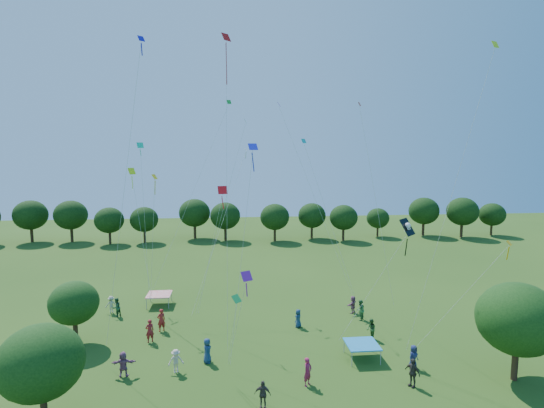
{
  "coord_description": "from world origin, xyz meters",
  "views": [
    {
      "loc": [
        -2.59,
        -13.25,
        14.36
      ],
      "look_at": [
        0.0,
        14.0,
        11.0
      ],
      "focal_mm": 28.0,
      "sensor_mm": 36.0,
      "label": 1
    }
  ],
  "objects_px": {
    "tent_blue": "(362,344)",
    "near_tree_north": "(74,303)",
    "near_tree_west": "(41,362)",
    "pirate_kite": "(407,228)",
    "red_high_kite": "(226,92)",
    "near_tree_east": "(518,319)",
    "tent_red_stripe": "(159,294)"
  },
  "relations": [
    {
      "from": "near_tree_east",
      "to": "red_high_kite",
      "type": "xyz_separation_m",
      "value": [
        -18.03,
        8.21,
        14.72
      ]
    },
    {
      "from": "tent_blue",
      "to": "near_tree_north",
      "type": "bearing_deg",
      "value": 168.37
    },
    {
      "from": "red_high_kite",
      "to": "tent_blue",
      "type": "bearing_deg",
      "value": -26.46
    },
    {
      "from": "near_tree_west",
      "to": "near_tree_north",
      "type": "height_order",
      "value": "near_tree_west"
    },
    {
      "from": "pirate_kite",
      "to": "red_high_kite",
      "type": "height_order",
      "value": "red_high_kite"
    },
    {
      "from": "pirate_kite",
      "to": "red_high_kite",
      "type": "xyz_separation_m",
      "value": [
        -11.4,
        6.28,
        9.22
      ]
    },
    {
      "from": "near_tree_north",
      "to": "tent_blue",
      "type": "bearing_deg",
      "value": -11.63
    },
    {
      "from": "tent_blue",
      "to": "red_high_kite",
      "type": "height_order",
      "value": "red_high_kite"
    },
    {
      "from": "near_tree_west",
      "to": "near_tree_north",
      "type": "xyz_separation_m",
      "value": [
        -1.86,
        9.88,
        -0.35
      ]
    },
    {
      "from": "near_tree_north",
      "to": "pirate_kite",
      "type": "bearing_deg",
      "value": -14.56
    },
    {
      "from": "tent_blue",
      "to": "red_high_kite",
      "type": "bearing_deg",
      "value": 153.54
    },
    {
      "from": "near_tree_north",
      "to": "near_tree_east",
      "type": "distance_m",
      "value": 30.58
    },
    {
      "from": "near_tree_east",
      "to": "tent_red_stripe",
      "type": "distance_m",
      "value": 29.31
    },
    {
      "from": "near_tree_east",
      "to": "tent_blue",
      "type": "distance_m",
      "value": 9.96
    },
    {
      "from": "near_tree_east",
      "to": "red_high_kite",
      "type": "height_order",
      "value": "red_high_kite"
    },
    {
      "from": "pirate_kite",
      "to": "near_tree_east",
      "type": "bearing_deg",
      "value": -16.23
    },
    {
      "from": "near_tree_east",
      "to": "red_high_kite",
      "type": "bearing_deg",
      "value": 155.52
    },
    {
      "from": "near_tree_west",
      "to": "pirate_kite",
      "type": "xyz_separation_m",
      "value": [
        21.05,
        3.93,
        5.97
      ]
    },
    {
      "from": "pirate_kite",
      "to": "near_tree_north",
      "type": "bearing_deg",
      "value": 165.44
    },
    {
      "from": "tent_red_stripe",
      "to": "tent_blue",
      "type": "distance_m",
      "value": 19.87
    },
    {
      "from": "tent_red_stripe",
      "to": "near_tree_west",
      "type": "bearing_deg",
      "value": -99.75
    },
    {
      "from": "near_tree_east",
      "to": "tent_blue",
      "type": "relative_size",
      "value": 2.85
    },
    {
      "from": "near_tree_east",
      "to": "near_tree_north",
      "type": "bearing_deg",
      "value": 165.06
    },
    {
      "from": "near_tree_west",
      "to": "tent_red_stripe",
      "type": "relative_size",
      "value": 2.5
    },
    {
      "from": "tent_red_stripe",
      "to": "pirate_kite",
      "type": "distance_m",
      "value": 24.15
    },
    {
      "from": "near_tree_west",
      "to": "tent_blue",
      "type": "distance_m",
      "value": 19.86
    },
    {
      "from": "near_tree_west",
      "to": "near_tree_east",
      "type": "xyz_separation_m",
      "value": [
        27.67,
        2.0,
        0.47
      ]
    },
    {
      "from": "near_tree_east",
      "to": "tent_blue",
      "type": "height_order",
      "value": "near_tree_east"
    },
    {
      "from": "tent_red_stripe",
      "to": "red_high_kite",
      "type": "relative_size",
      "value": 0.1
    },
    {
      "from": "near_tree_west",
      "to": "near_tree_north",
      "type": "relative_size",
      "value": 1.14
    },
    {
      "from": "near_tree_north",
      "to": "pirate_kite",
      "type": "height_order",
      "value": "pirate_kite"
    },
    {
      "from": "near_tree_north",
      "to": "tent_red_stripe",
      "type": "distance_m",
      "value": 9.37
    }
  ]
}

